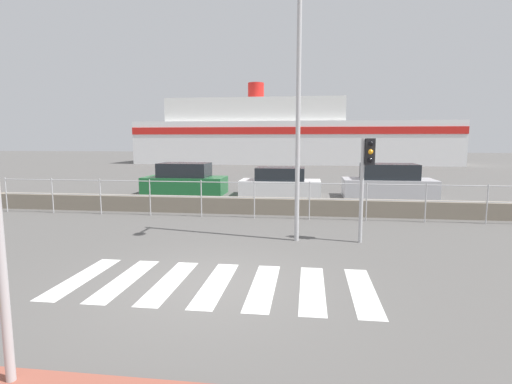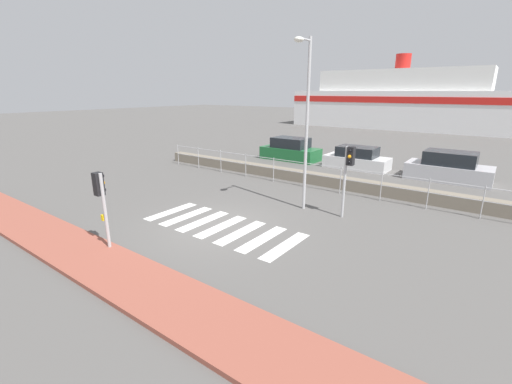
{
  "view_description": "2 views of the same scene",
  "coord_description": "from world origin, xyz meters",
  "px_view_note": "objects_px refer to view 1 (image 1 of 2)",
  "views": [
    {
      "loc": [
        1.83,
        -7.06,
        2.7
      ],
      "look_at": [
        0.64,
        2.0,
        1.5
      ],
      "focal_mm": 28.0,
      "sensor_mm": 36.0,
      "label": 1
    },
    {
      "loc": [
        7.9,
        -8.42,
        4.68
      ],
      "look_at": [
        0.95,
        1.0,
        1.2
      ],
      "focal_mm": 24.0,
      "sensor_mm": 36.0,
      "label": 2
    }
  ],
  "objects_px": {
    "streetlamp": "(298,87)",
    "ferry_boat": "(285,136)",
    "parked_car_silver": "(388,183)",
    "parked_car_green": "(185,181)",
    "parked_car_white": "(280,183)",
    "traffic_light_far": "(367,167)"
  },
  "relations": [
    {
      "from": "streetlamp",
      "to": "parked_car_white",
      "type": "bearing_deg",
      "value": 96.8
    },
    {
      "from": "streetlamp",
      "to": "ferry_boat",
      "type": "bearing_deg",
      "value": 93.87
    },
    {
      "from": "ferry_boat",
      "to": "parked_car_silver",
      "type": "relative_size",
      "value": 8.4
    },
    {
      "from": "parked_car_green",
      "to": "parked_car_silver",
      "type": "height_order",
      "value": "parked_car_silver"
    },
    {
      "from": "ferry_boat",
      "to": "parked_car_green",
      "type": "relative_size",
      "value": 8.62
    },
    {
      "from": "streetlamp",
      "to": "parked_car_green",
      "type": "height_order",
      "value": "streetlamp"
    },
    {
      "from": "streetlamp",
      "to": "ferry_boat",
      "type": "distance_m",
      "value": 35.35
    },
    {
      "from": "traffic_light_far",
      "to": "parked_car_green",
      "type": "height_order",
      "value": "traffic_light_far"
    },
    {
      "from": "streetlamp",
      "to": "parked_car_green",
      "type": "distance_m",
      "value": 11.17
    },
    {
      "from": "parked_car_green",
      "to": "traffic_light_far",
      "type": "bearing_deg",
      "value": -48.74
    },
    {
      "from": "traffic_light_far",
      "to": "parked_car_silver",
      "type": "relative_size",
      "value": 0.66
    },
    {
      "from": "parked_car_green",
      "to": "parked_car_silver",
      "type": "xyz_separation_m",
      "value": [
        9.88,
        -0.0,
        0.02
      ]
    },
    {
      "from": "traffic_light_far",
      "to": "parked_car_silver",
      "type": "bearing_deg",
      "value": 75.55
    },
    {
      "from": "traffic_light_far",
      "to": "streetlamp",
      "type": "bearing_deg",
      "value": -174.01
    },
    {
      "from": "streetlamp",
      "to": "parked_car_silver",
      "type": "relative_size",
      "value": 1.58
    },
    {
      "from": "ferry_boat",
      "to": "parked_car_white",
      "type": "relative_size",
      "value": 9.02
    },
    {
      "from": "traffic_light_far",
      "to": "parked_car_white",
      "type": "bearing_deg",
      "value": 108.06
    },
    {
      "from": "ferry_boat",
      "to": "parked_car_green",
      "type": "bearing_deg",
      "value": -97.51
    },
    {
      "from": "parked_car_silver",
      "to": "ferry_boat",
      "type": "bearing_deg",
      "value": 103.67
    },
    {
      "from": "streetlamp",
      "to": "parked_car_green",
      "type": "xyz_separation_m",
      "value": [
        -5.86,
        8.9,
        -3.36
      ]
    },
    {
      "from": "streetlamp",
      "to": "parked_car_silver",
      "type": "height_order",
      "value": "streetlamp"
    },
    {
      "from": "parked_car_white",
      "to": "parked_car_silver",
      "type": "relative_size",
      "value": 0.93
    }
  ]
}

